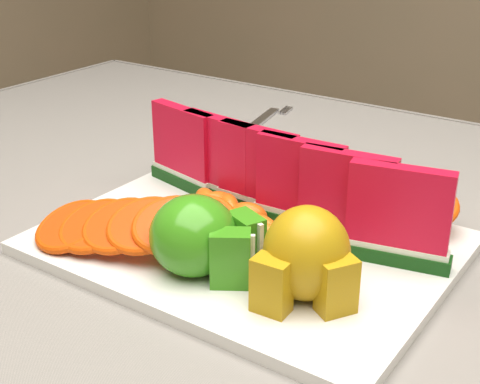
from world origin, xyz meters
TOP-DOWN VIEW (x-y plane):
  - table at (0.00, 0.00)m, footprint 1.40×0.90m
  - tablecloth at (0.00, 0.00)m, footprint 1.53×1.03m
  - platter at (-0.04, -0.03)m, footprint 0.40×0.30m
  - apple_cluster at (-0.04, -0.11)m, footprint 0.11×0.09m
  - pear_cluster at (0.06, -0.09)m, footprint 0.10×0.10m
  - fork at (-0.25, 0.32)m, footprint 0.05×0.19m
  - watermelon_row at (-0.04, 0.02)m, footprint 0.39×0.07m
  - orange_fan_front at (-0.12, -0.12)m, footprint 0.23×0.14m
  - orange_fan_back at (-0.02, 0.09)m, footprint 0.33×0.10m
  - tangerine_segments at (-0.07, -0.01)m, footprint 0.14×0.07m

SIDE VIEW (x-z plane):
  - table at x=0.00m, z-range 0.28..1.03m
  - tablecloth at x=0.00m, z-range 0.62..0.82m
  - fork at x=-0.25m, z-range 0.76..0.76m
  - platter at x=-0.04m, z-range 0.76..0.77m
  - tangerine_segments at x=-0.07m, z-range 0.77..0.80m
  - orange_fan_back at x=-0.02m, z-range 0.77..0.81m
  - orange_fan_front at x=-0.12m, z-range 0.77..0.83m
  - apple_cluster at x=-0.04m, z-range 0.76..0.84m
  - pear_cluster at x=0.06m, z-range 0.77..0.85m
  - watermelon_row at x=-0.04m, z-range 0.77..0.87m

